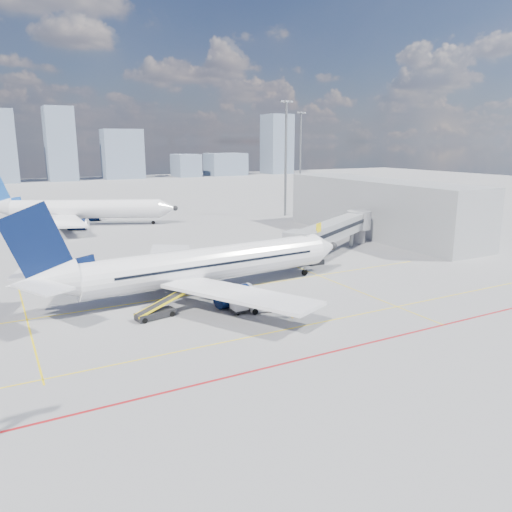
{
  "coord_description": "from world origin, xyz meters",
  "views": [
    {
      "loc": [
        -22.15,
        -42.15,
        16.65
      ],
      "look_at": [
        4.0,
        6.2,
        4.0
      ],
      "focal_mm": 35.0,
      "sensor_mm": 36.0,
      "label": 1
    }
  ],
  "objects_px": {
    "second_aircraft": "(78,209)",
    "belt_loader": "(156,312)",
    "main_aircraft": "(198,266)",
    "cargo_dolly": "(246,302)",
    "baggage_tug": "(260,304)",
    "ramp_worker": "(292,309)"
  },
  "relations": [
    {
      "from": "second_aircraft",
      "to": "belt_loader",
      "type": "bearing_deg",
      "value": -68.09
    },
    {
      "from": "main_aircraft",
      "to": "cargo_dolly",
      "type": "xyz_separation_m",
      "value": [
        2.03,
        -7.77,
        -2.22
      ]
    },
    {
      "from": "cargo_dolly",
      "to": "belt_loader",
      "type": "relative_size",
      "value": 0.6
    },
    {
      "from": "baggage_tug",
      "to": "second_aircraft",
      "type": "bearing_deg",
      "value": 103.13
    },
    {
      "from": "cargo_dolly",
      "to": "ramp_worker",
      "type": "xyz_separation_m",
      "value": [
        3.06,
        -3.71,
        -0.09
      ]
    },
    {
      "from": "main_aircraft",
      "to": "ramp_worker",
      "type": "bearing_deg",
      "value": -69.76
    },
    {
      "from": "second_aircraft",
      "to": "baggage_tug",
      "type": "height_order",
      "value": "second_aircraft"
    },
    {
      "from": "second_aircraft",
      "to": "ramp_worker",
      "type": "distance_m",
      "value": 67.61
    },
    {
      "from": "main_aircraft",
      "to": "belt_loader",
      "type": "height_order",
      "value": "main_aircraft"
    },
    {
      "from": "main_aircraft",
      "to": "cargo_dolly",
      "type": "bearing_deg",
      "value": -79.04
    },
    {
      "from": "baggage_tug",
      "to": "cargo_dolly",
      "type": "height_order",
      "value": "cargo_dolly"
    },
    {
      "from": "main_aircraft",
      "to": "second_aircraft",
      "type": "xyz_separation_m",
      "value": [
        -3.63,
        55.53,
        0.0
      ]
    },
    {
      "from": "second_aircraft",
      "to": "belt_loader",
      "type": "height_order",
      "value": "second_aircraft"
    },
    {
      "from": "main_aircraft",
      "to": "baggage_tug",
      "type": "relative_size",
      "value": 15.51
    },
    {
      "from": "second_aircraft",
      "to": "baggage_tug",
      "type": "relative_size",
      "value": 14.61
    },
    {
      "from": "belt_loader",
      "to": "second_aircraft",
      "type": "bearing_deg",
      "value": 76.07
    },
    {
      "from": "belt_loader",
      "to": "ramp_worker",
      "type": "height_order",
      "value": "belt_loader"
    },
    {
      "from": "second_aircraft",
      "to": "ramp_worker",
      "type": "relative_size",
      "value": 20.33
    },
    {
      "from": "ramp_worker",
      "to": "cargo_dolly",
      "type": "bearing_deg",
      "value": 55.45
    },
    {
      "from": "cargo_dolly",
      "to": "ramp_worker",
      "type": "bearing_deg",
      "value": -51.51
    },
    {
      "from": "belt_loader",
      "to": "ramp_worker",
      "type": "bearing_deg",
      "value": -39.3
    },
    {
      "from": "baggage_tug",
      "to": "ramp_worker",
      "type": "xyz_separation_m",
      "value": [
        1.94,
        -3.0,
        0.12
      ]
    }
  ]
}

